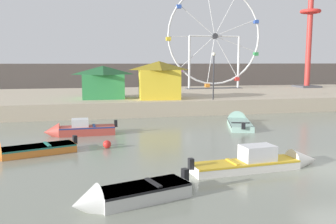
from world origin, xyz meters
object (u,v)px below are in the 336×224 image
object	(u,v)px
motorboat_pale_grey	(125,195)
motorboat_orange_hull	(20,152)
carnival_booth_green_kiosk	(103,81)
drop_tower_red_tower	(309,37)
motorboat_seafoam	(238,122)
promenade_lamp_near	(214,69)
motorboat_faded_red	(77,130)
ferris_wheel_white_frame	(215,38)
mooring_buoy_orange	(107,144)
motorboat_white_red_stripe	(266,162)
carnival_booth_yellow_awning	(159,79)

from	to	relation	value
motorboat_pale_grey	motorboat_orange_hull	xyz separation A→B (m)	(-4.40, 7.27, -0.05)
carnival_booth_green_kiosk	drop_tower_red_tower	bearing A→B (deg)	20.55
motorboat_seafoam	carnival_booth_green_kiosk	bearing A→B (deg)	63.02
promenade_lamp_near	motorboat_seafoam	bearing A→B (deg)	-91.36
motorboat_faded_red	motorboat_orange_hull	world-z (taller)	motorboat_faded_red
ferris_wheel_white_frame	mooring_buoy_orange	distance (m)	29.74
mooring_buoy_orange	motorboat_white_red_stripe	bearing A→B (deg)	-39.41
motorboat_white_red_stripe	drop_tower_red_tower	distance (m)	37.01
mooring_buoy_orange	ferris_wheel_white_frame	bearing A→B (deg)	58.74
motorboat_faded_red	ferris_wheel_white_frame	world-z (taller)	ferris_wheel_white_frame
motorboat_faded_red	motorboat_seafoam	world-z (taller)	motorboat_faded_red
drop_tower_red_tower	mooring_buoy_orange	bearing A→B (deg)	-139.24
motorboat_white_red_stripe	motorboat_seafoam	distance (m)	11.36
ferris_wheel_white_frame	carnival_booth_yellow_awning	world-z (taller)	ferris_wheel_white_frame
motorboat_pale_grey	drop_tower_red_tower	xyz separation A→B (m)	(27.70, 31.95, 7.58)
carnival_booth_green_kiosk	ferris_wheel_white_frame	bearing A→B (deg)	36.28
motorboat_white_red_stripe	carnival_booth_green_kiosk	world-z (taller)	carnival_booth_green_kiosk
motorboat_seafoam	mooring_buoy_orange	world-z (taller)	motorboat_seafoam
drop_tower_red_tower	promenade_lamp_near	world-z (taller)	drop_tower_red_tower
motorboat_pale_grey	carnival_booth_green_kiosk	bearing A→B (deg)	-108.10
motorboat_white_red_stripe	mooring_buoy_orange	distance (m)	8.43
carnival_booth_green_kiosk	mooring_buoy_orange	distance (m)	15.05
ferris_wheel_white_frame	carnival_booth_green_kiosk	bearing A→B (deg)	-145.68
motorboat_seafoam	carnival_booth_yellow_awning	xyz separation A→B (m)	(-4.43, 7.66, 2.86)
motorboat_faded_red	drop_tower_red_tower	bearing A→B (deg)	-147.12
motorboat_pale_grey	promenade_lamp_near	distance (m)	22.09
motorboat_seafoam	ferris_wheel_white_frame	size ratio (longest dim) A/B	0.44
motorboat_white_red_stripe	ferris_wheel_white_frame	distance (m)	31.99
drop_tower_red_tower	carnival_booth_green_kiosk	distance (m)	29.16
ferris_wheel_white_frame	promenade_lamp_near	distance (m)	14.57
drop_tower_red_tower	promenade_lamp_near	bearing A→B (deg)	-144.59
motorboat_pale_grey	motorboat_white_red_stripe	bearing A→B (deg)	-174.62
motorboat_faded_red	motorboat_orange_hull	size ratio (longest dim) A/B	0.97
carnival_booth_green_kiosk	mooring_buoy_orange	world-z (taller)	carnival_booth_green_kiosk
motorboat_orange_hull	motorboat_seafoam	xyz separation A→B (m)	(14.24, 6.19, -0.02)
carnival_booth_yellow_awning	carnival_booth_green_kiosk	world-z (taller)	carnival_booth_yellow_awning
motorboat_white_red_stripe	mooring_buoy_orange	world-z (taller)	motorboat_white_red_stripe
motorboat_seafoam	promenade_lamp_near	xyz separation A→B (m)	(0.14, 5.89, 3.79)
motorboat_faded_red	drop_tower_red_tower	world-z (taller)	drop_tower_red_tower
carnival_booth_yellow_awning	promenade_lamp_near	size ratio (longest dim) A/B	1.02
motorboat_pale_grey	motorboat_faded_red	bearing A→B (deg)	-98.54
ferris_wheel_white_frame	carnival_booth_yellow_awning	xyz separation A→B (m)	(-9.43, -11.48, -4.58)
motorboat_faded_red	motorboat_white_red_stripe	size ratio (longest dim) A/B	0.73
motorboat_orange_hull	promenade_lamp_near	xyz separation A→B (m)	(14.38, 12.08, 3.77)
motorboat_white_red_stripe	mooring_buoy_orange	bearing A→B (deg)	135.67
ferris_wheel_white_frame	promenade_lamp_near	world-z (taller)	ferris_wheel_white_frame
motorboat_pale_grey	drop_tower_red_tower	world-z (taller)	drop_tower_red_tower
carnival_booth_yellow_awning	mooring_buoy_orange	world-z (taller)	carnival_booth_yellow_awning
drop_tower_red_tower	motorboat_pale_grey	bearing A→B (deg)	-130.92
motorboat_orange_hull	carnival_booth_yellow_awning	size ratio (longest dim) A/B	1.11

